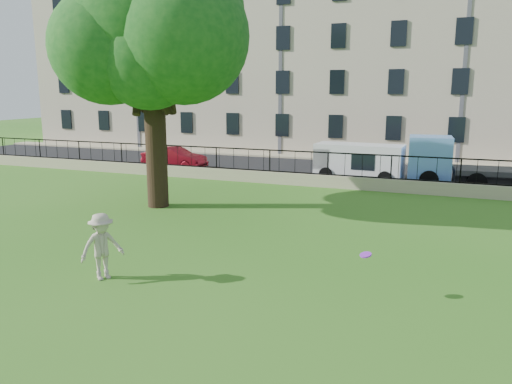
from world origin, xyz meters
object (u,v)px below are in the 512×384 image
at_px(tree, 149,25).
at_px(blue_truck, 471,163).
at_px(red_sedan, 174,158).
at_px(frisbee, 366,255).
at_px(man, 102,247).
at_px(white_van, 359,162).

xyz_separation_m(tree, blue_truck, (12.17, 8.84, -5.91)).
xyz_separation_m(tree, red_sedan, (-4.29, 8.84, -6.49)).
xyz_separation_m(frisbee, blue_truck, (2.67, 15.09, 0.21)).
bearing_deg(tree, blue_truck, 35.99).
height_order(tree, man, tree).
xyz_separation_m(man, red_sedan, (-7.46, 16.33, -0.20)).
bearing_deg(man, blue_truck, 3.24).
distance_m(red_sedan, white_van, 11.04).
relative_size(man, red_sedan, 0.43).
height_order(man, red_sedan, man).
distance_m(tree, white_van, 12.84).
xyz_separation_m(man, blue_truck, (9.00, 16.33, 0.37)).
distance_m(tree, blue_truck, 16.16).
xyz_separation_m(frisbee, white_van, (-2.75, 15.26, -0.07)).
height_order(man, frisbee, man).
height_order(white_van, blue_truck, blue_truck).
relative_size(frisbee, blue_truck, 0.05).
distance_m(man, white_van, 16.89).
relative_size(man, blue_truck, 0.29).
height_order(tree, white_van, tree).
height_order(frisbee, blue_truck, blue_truck).
height_order(red_sedan, white_van, white_van).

